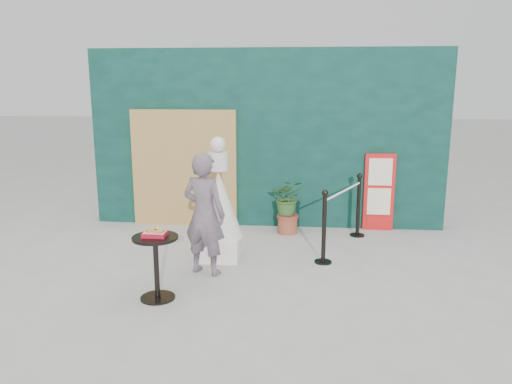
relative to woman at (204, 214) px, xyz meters
The scene contains 10 objects.
ground 1.26m from the woman, 50.25° to the right, with size 60.00×60.00×0.00m, color #ADAAA5.
back_wall 2.58m from the woman, 75.48° to the left, with size 6.00×0.30×3.00m, color black.
bamboo_fence 2.33m from the woman, 109.54° to the left, with size 1.80×0.08×2.00m, color tan.
woman is the anchor object (origin of this frame).
menu_board 3.35m from the woman, 41.17° to the left, with size 0.50×0.07×1.30m.
statue 0.60m from the woman, 81.32° to the left, with size 0.67×0.67×1.73m.
cafe_table 0.98m from the woman, 115.46° to the right, with size 0.52×0.52×0.75m.
food_basket 0.93m from the woman, 115.41° to the right, with size 0.26×0.19×0.11m.
planter 2.15m from the woman, 61.62° to the left, with size 0.53×0.46×0.90m.
stanchion_barrier 2.21m from the woman, 32.43° to the left, with size 0.84×1.54×1.03m.
Camera 1 is at (0.62, -5.33, 2.45)m, focal length 35.00 mm.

